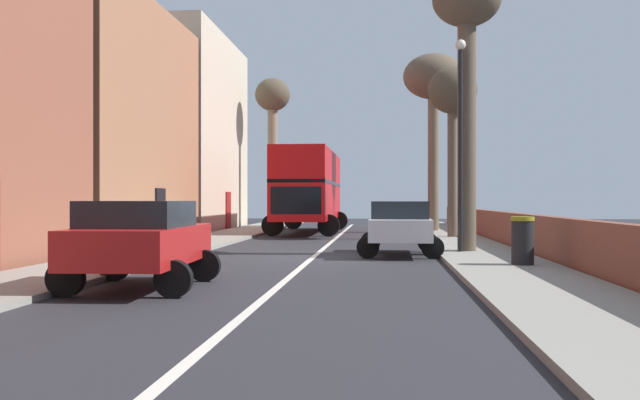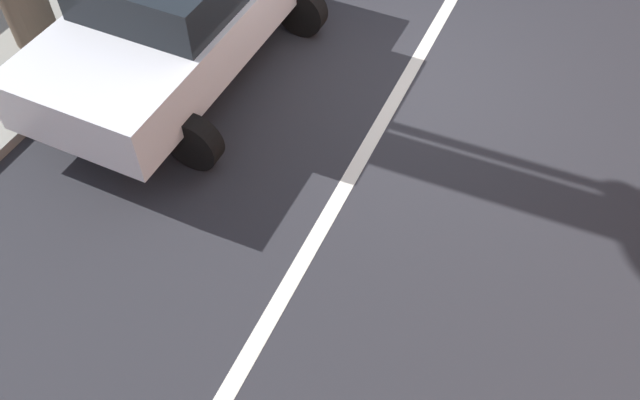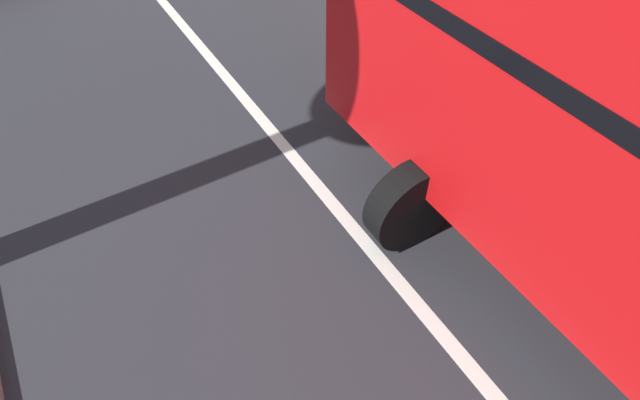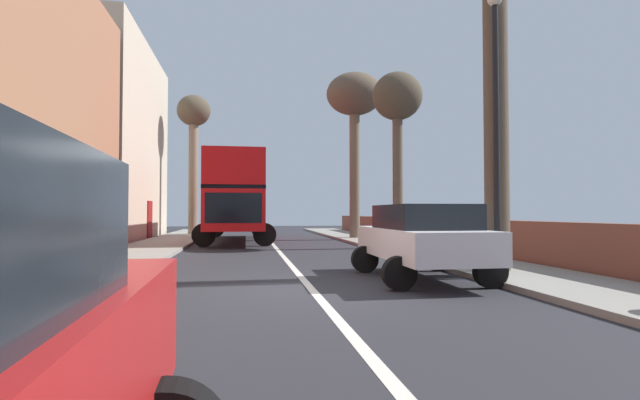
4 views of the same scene
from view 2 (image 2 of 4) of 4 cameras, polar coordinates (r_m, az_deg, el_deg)
The scene contains 3 objects.
ground_plane at distance 8.15m, azimuth 7.53°, elevation 10.36°, with size 84.00×84.00×0.00m, color #28282D.
road_centre_line at distance 8.15m, azimuth 7.54°, elevation 10.38°, with size 0.16×54.00×0.01m, color silver.
parked_car_white_right_2 at distance 7.89m, azimuth -12.05°, elevation 16.57°, with size 2.48×4.22×1.61m.
Camera 2 is at (-1.62, 6.04, 5.23)m, focal length 36.22 mm.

